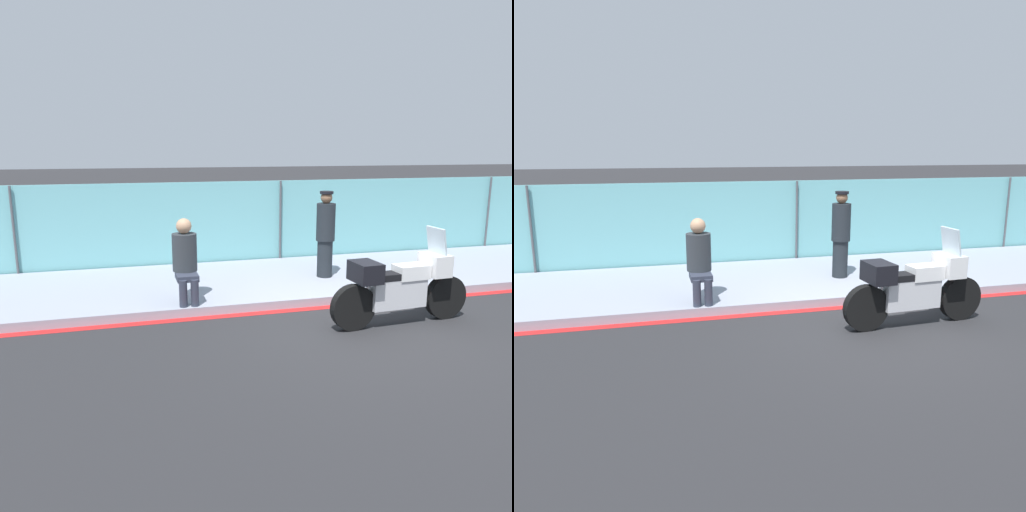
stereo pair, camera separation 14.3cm
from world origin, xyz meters
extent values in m
plane|color=#262628|center=(0.00, 0.00, 0.00)|extent=(120.00, 120.00, 0.00)
cube|color=#8E93A3|center=(0.00, 2.74, 0.08)|extent=(42.11, 3.20, 0.15)
cube|color=red|center=(0.00, 1.05, 0.00)|extent=(42.11, 0.18, 0.01)
cube|color=#6BB2B7|center=(0.00, 4.43, 0.98)|extent=(40.00, 0.08, 1.95)
cylinder|color=#4C4C51|center=(-5.67, 4.33, 0.98)|extent=(0.05, 0.05, 1.95)
cylinder|color=#4C4C51|center=(0.00, 4.33, 0.98)|extent=(0.05, 0.05, 1.95)
cylinder|color=#4C4C51|center=(5.67, 4.33, 0.98)|extent=(0.05, 0.05, 1.95)
cylinder|color=black|center=(1.42, 0.06, 0.35)|extent=(0.71, 0.19, 0.71)
cylinder|color=black|center=(-0.25, -0.05, 0.35)|extent=(0.71, 0.19, 0.71)
cube|color=silver|center=(0.50, 0.00, 0.51)|extent=(0.94, 0.34, 0.46)
cube|color=white|center=(0.74, 0.01, 0.83)|extent=(0.54, 0.34, 0.22)
cube|color=black|center=(0.40, -0.01, 0.79)|extent=(0.62, 0.32, 0.10)
cube|color=white|center=(1.17, 0.04, 0.91)|extent=(0.35, 0.50, 0.34)
cube|color=silver|center=(1.17, 0.04, 1.29)|extent=(0.13, 0.43, 0.42)
cube|color=black|center=(-0.06, -0.04, 0.89)|extent=(0.39, 0.53, 0.30)
cylinder|color=#1E2328|center=(0.35, 2.48, 0.52)|extent=(0.30, 0.30, 0.74)
cylinder|color=#1E2328|center=(0.35, 2.48, 1.26)|extent=(0.37, 0.37, 0.74)
sphere|color=brown|center=(0.35, 2.48, 1.74)|extent=(0.23, 0.23, 0.23)
cylinder|color=black|center=(0.35, 2.48, 1.84)|extent=(0.26, 0.26, 0.05)
cylinder|color=#2D3342|center=(-2.63, 1.25, 0.38)|extent=(0.13, 0.13, 0.45)
cylinder|color=#2D3342|center=(-2.44, 1.25, 0.38)|extent=(0.13, 0.13, 0.45)
cube|color=#2D3342|center=(-2.54, 1.48, 0.60)|extent=(0.36, 0.45, 0.10)
cylinder|color=#2D3338|center=(-2.54, 1.70, 0.97)|extent=(0.42, 0.42, 0.64)
sphere|color=tan|center=(-2.54, 1.70, 1.42)|extent=(0.26, 0.26, 0.26)
camera|label=1|loc=(-3.49, -6.57, 2.72)|focal=35.00mm
camera|label=2|loc=(-3.36, -6.61, 2.72)|focal=35.00mm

